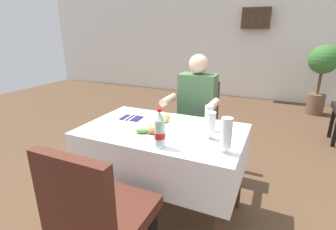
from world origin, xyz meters
The scene contains 15 objects.
ground_plane centered at (0.00, 0.00, 0.00)m, with size 11.00×11.00×0.00m, color brown.
back_wall centered at (0.00, 4.37, 1.40)m, with size 11.00×0.12×2.80m, color white.
main_dining_table centered at (-0.14, 0.06, 0.58)m, with size 1.22×0.76×0.76m.
chair_far_diner_seat centered at (-0.14, 0.83, 0.55)m, with size 0.44×0.50×0.97m.
chair_near_camera_side centered at (-0.14, -0.72, 0.55)m, with size 0.44×0.50×0.97m.
seated_diner_far centered at (-0.09, 0.72, 0.71)m, with size 0.50×0.46×1.26m.
plate_near_camera centered at (-0.18, -0.07, 0.77)m, with size 0.24×0.24×0.05m.
plate_far_diner centered at (-0.19, 0.21, 0.78)m, with size 0.24×0.24×0.07m.
beer_glass_left centered at (0.38, -0.15, 0.88)m, with size 0.07×0.07×0.23m.
beer_glass_middle centered at (0.19, 0.16, 0.86)m, with size 0.07×0.07×0.20m.
beer_glass_right centered at (0.25, 0.01, 0.86)m, with size 0.07×0.07×0.20m.
cola_bottle_primary centered at (-0.01, -0.24, 0.87)m, with size 0.07×0.07×0.26m.
napkin_cutlery_set centered at (-0.48, 0.16, 0.76)m, with size 0.18×0.19×0.01m.
potted_plant_corner centered at (1.29, 3.60, 0.82)m, with size 0.50×0.50×1.24m.
wall_bottle_rack centered at (0.03, 4.21, 1.71)m, with size 0.56×0.21×0.42m.
Camera 1 is at (0.63, -1.56, 1.47)m, focal length 26.83 mm.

